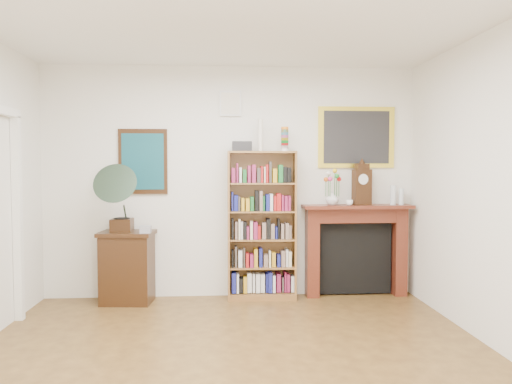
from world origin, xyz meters
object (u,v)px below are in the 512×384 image
Objects in this scene: bookshelf at (262,217)px; flower_vase at (332,198)px; cd_stack at (146,229)px; bottle_left at (393,195)px; gramophone at (119,194)px; teacup at (350,203)px; side_cabinet at (127,267)px; fireplace at (356,242)px; bottle_right at (401,196)px; mantel_clock at (362,185)px.

bookshelf is 12.52× the size of flower_vase.
cd_stack is 0.50× the size of bottle_left.
gramophone reaches higher than cd_stack.
side_cabinet is at bearing -179.31° from teacup.
bottle_right is (0.55, -0.04, 0.56)m from fireplace.
bottle_left reaches higher than fireplace.
flower_vase is at bearing 3.23° from bookshelf.
fireplace is 0.79m from bottle_right.
side_cabinet is at bearing -177.79° from flower_vase.
mantel_clock is at bearing -0.11° from flower_vase.
bookshelf is 1.63m from bottle_left.
flower_vase is at bearing 5.64° from gramophone.
flower_vase is (-0.31, -0.05, 0.55)m from fireplace.
teacup is 0.35× the size of bottle_left.
side_cabinet is at bearing 61.07° from gramophone.
bottle_right is at bearing 6.64° from side_cabinet.
mantel_clock is at bearing 20.58° from teacup.
fireplace is 0.63m from flower_vase.
teacup is at bearing -134.81° from fireplace.
flower_vase reaches higher than teacup.
mantel_clock reaches higher than bottle_right.
bottle_right reaches higher than teacup.
gramophone reaches higher than bottle_left.
bookshelf reaches higher than gramophone.
bookshelf is at bearing -179.14° from bottle_right.
bottle_left is (0.45, -0.05, 0.58)m from fireplace.
gramophone is 3.26m from bottle_left.
cd_stack reaches higher than side_cabinet.
mantel_clock is (2.86, 0.20, 0.09)m from gramophone.
mantel_clock reaches higher than fireplace.
fireplace is 8.19× the size of flower_vase.
teacup is at bearing -172.96° from mantel_clock.
cd_stack is at bearing -168.70° from bookshelf.
bookshelf is 1.68m from side_cabinet.
teacup is (-0.11, -0.11, 0.50)m from fireplace.
fireplace is 0.71m from mantel_clock.
bottle_right is (3.36, 0.21, -0.05)m from gramophone.
side_cabinet is 2.96m from mantel_clock.
bookshelf is at bearing -179.28° from bottle_left.
gramophone is at bearing -175.44° from flower_vase.
mantel_clock reaches higher than gramophone.
bottle_right is (0.50, 0.01, -0.14)m from mantel_clock.
cd_stack is at bearing -5.94° from gramophone.
flower_vase is (2.20, 0.24, 0.33)m from cd_stack.
gramophone is 1.57× the size of mantel_clock.
bottle_left is (0.75, 0.00, 0.04)m from flower_vase.
flower_vase is 0.75m from bottle_left.
flower_vase is 0.21m from teacup.
bookshelf reaches higher than flower_vase.
bottle_right is (0.66, 0.07, 0.07)m from teacup.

